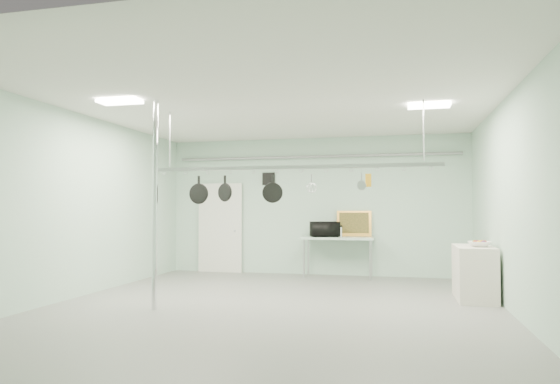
% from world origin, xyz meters
% --- Properties ---
extents(floor, '(8.00, 8.00, 0.00)m').
position_xyz_m(floor, '(0.00, 0.00, 0.00)').
color(floor, gray).
rests_on(floor, ground).
extents(ceiling, '(7.00, 8.00, 0.02)m').
position_xyz_m(ceiling, '(0.00, 0.00, 3.19)').
color(ceiling, silver).
rests_on(ceiling, back_wall).
extents(back_wall, '(7.00, 0.02, 3.20)m').
position_xyz_m(back_wall, '(0.00, 3.99, 1.60)').
color(back_wall, '#AFD2BE').
rests_on(back_wall, floor).
extents(right_wall, '(0.02, 8.00, 3.20)m').
position_xyz_m(right_wall, '(3.49, 0.00, 1.60)').
color(right_wall, '#AFD2BE').
rests_on(right_wall, floor).
extents(door, '(1.10, 0.10, 2.20)m').
position_xyz_m(door, '(-2.30, 3.94, 1.05)').
color(door, silver).
rests_on(door, floor).
extents(wall_vent, '(0.30, 0.04, 0.30)m').
position_xyz_m(wall_vent, '(-1.10, 3.97, 2.25)').
color(wall_vent, black).
rests_on(wall_vent, back_wall).
extents(conduit_pipe, '(6.60, 0.07, 0.07)m').
position_xyz_m(conduit_pipe, '(0.00, 3.90, 2.75)').
color(conduit_pipe, gray).
rests_on(conduit_pipe, back_wall).
extents(chrome_pole, '(0.08, 0.08, 3.20)m').
position_xyz_m(chrome_pole, '(-1.70, -0.60, 1.60)').
color(chrome_pole, silver).
rests_on(chrome_pole, floor).
extents(prep_table, '(1.60, 0.70, 0.91)m').
position_xyz_m(prep_table, '(0.60, 3.60, 0.83)').
color(prep_table, '#ADCCBB').
rests_on(prep_table, floor).
extents(side_cabinet, '(0.60, 1.20, 0.90)m').
position_xyz_m(side_cabinet, '(3.15, 1.40, 0.45)').
color(side_cabinet, silver).
rests_on(side_cabinet, floor).
extents(pot_rack, '(4.80, 0.06, 1.00)m').
position_xyz_m(pot_rack, '(0.20, 0.30, 2.23)').
color(pot_rack, '#B7B7BC').
rests_on(pot_rack, ceiling).
extents(light_panel_left, '(0.65, 0.30, 0.05)m').
position_xyz_m(light_panel_left, '(-2.20, -0.80, 3.16)').
color(light_panel_left, white).
rests_on(light_panel_left, ceiling).
extents(light_panel_right, '(0.65, 0.30, 0.05)m').
position_xyz_m(light_panel_right, '(2.40, 0.60, 3.16)').
color(light_panel_right, white).
rests_on(light_panel_right, ceiling).
extents(microwave, '(0.72, 0.61, 0.34)m').
position_xyz_m(microwave, '(0.32, 3.54, 1.07)').
color(microwave, black).
rests_on(microwave, prep_table).
extents(coffee_canister, '(0.22, 0.22, 0.22)m').
position_xyz_m(coffee_canister, '(0.61, 3.63, 1.01)').
color(coffee_canister, white).
rests_on(coffee_canister, prep_table).
extents(painting_large, '(0.79, 0.18, 0.58)m').
position_xyz_m(painting_large, '(0.94, 3.90, 1.20)').
color(painting_large, gold).
rests_on(painting_large, prep_table).
extents(painting_small, '(0.30, 0.08, 0.25)m').
position_xyz_m(painting_small, '(1.10, 3.90, 1.03)').
color(painting_small, '#352812').
rests_on(painting_small, prep_table).
extents(fruit_bowl, '(0.42, 0.42, 0.09)m').
position_xyz_m(fruit_bowl, '(3.21, 1.22, 0.95)').
color(fruit_bowl, white).
rests_on(fruit_bowl, side_cabinet).
extents(skillet_left, '(0.35, 0.08, 0.47)m').
position_xyz_m(skillet_left, '(-1.36, 0.30, 1.85)').
color(skillet_left, black).
rests_on(skillet_left, pot_rack).
extents(skillet_mid, '(0.30, 0.19, 0.43)m').
position_xyz_m(skillet_mid, '(-0.90, 0.30, 1.87)').
color(skillet_mid, black).
rests_on(skillet_mid, pot_rack).
extents(skillet_right, '(0.33, 0.15, 0.45)m').
position_xyz_m(skillet_right, '(-0.08, 0.30, 1.86)').
color(skillet_right, black).
rests_on(skillet_right, pot_rack).
extents(whisk, '(0.18, 0.18, 0.32)m').
position_xyz_m(whisk, '(0.57, 0.30, 1.93)').
color(whisk, '#BABBC0').
rests_on(whisk, pot_rack).
extents(grater, '(0.09, 0.05, 0.22)m').
position_xyz_m(grater, '(1.46, 0.30, 1.97)').
color(grater, orange).
rests_on(grater, pot_rack).
extents(saucepan, '(0.17, 0.13, 0.27)m').
position_xyz_m(saucepan, '(1.36, 0.30, 1.95)').
color(saucepan, silver).
rests_on(saucepan, pot_rack).
extents(fruit_cluster, '(0.24, 0.24, 0.09)m').
position_xyz_m(fruit_cluster, '(3.21, 1.22, 0.99)').
color(fruit_cluster, '#97280E').
rests_on(fruit_cluster, fruit_bowl).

